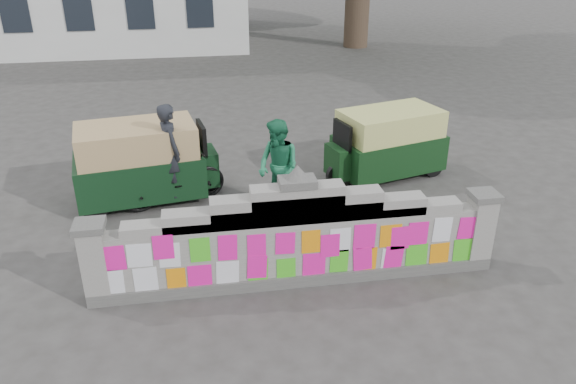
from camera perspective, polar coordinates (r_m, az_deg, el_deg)
name	(u,v)px	position (r m, az deg, el deg)	size (l,w,h in m)	color
ground	(297,281)	(9.10, 0.88, -8.98)	(100.00, 100.00, 0.00)	#383533
parapet_wall	(297,240)	(8.69, 0.92, -4.94)	(6.48, 0.44, 2.01)	#4C4C49
cyclist_bike	(174,180)	(11.41, -11.55, 1.24)	(0.73, 2.09, 1.10)	black
cyclist_rider	(172,162)	(11.26, -11.72, 3.01)	(0.68, 0.45, 1.86)	black
pedestrian	(278,167)	(10.79, -0.98, 2.53)	(0.91, 0.71, 1.87)	#21794F
rickshaw_left	(143,162)	(11.67, -14.54, 3.01)	(2.98, 1.72, 1.61)	black
rickshaw_right	(386,142)	(12.65, 9.97, 4.99)	(2.80, 1.84, 1.50)	black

